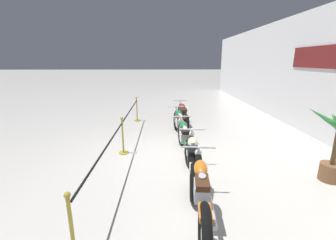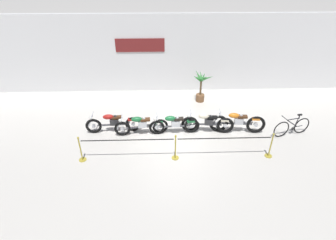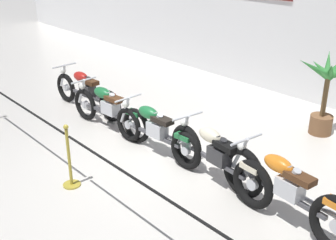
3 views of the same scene
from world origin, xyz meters
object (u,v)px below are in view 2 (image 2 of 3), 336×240
at_px(motorcycle_orange_4, 237,122).
at_px(bicycle, 292,127).
at_px(motorcycle_cream_3, 207,123).
at_px(potted_palm_left_of_row, 201,86).
at_px(motorcycle_green_2, 174,124).
at_px(stanchion_far_left, 142,144).
at_px(stanchion_mid_left, 175,151).
at_px(motorcycle_green_1, 141,125).
at_px(stanchion_mid_right, 270,149).
at_px(motorcycle_red_0, 113,123).

xyz_separation_m(motorcycle_orange_4, bicycle, (2.28, -0.30, -0.09)).
distance_m(motorcycle_cream_3, potted_palm_left_of_row, 3.02).
xyz_separation_m(motorcycle_green_2, motorcycle_cream_3, (1.43, 0.05, 0.01)).
xyz_separation_m(stanchion_far_left, stanchion_mid_left, (1.21, 0.00, -0.34)).
relative_size(stanchion_far_left, stanchion_mid_left, 6.77).
relative_size(motorcycle_green_1, motorcycle_cream_3, 1.01).
distance_m(motorcycle_green_1, motorcycle_orange_4, 4.12).
relative_size(motorcycle_cream_3, stanchion_far_left, 0.32).
height_order(motorcycle_green_2, bicycle, bicycle).
height_order(motorcycle_cream_3, motorcycle_orange_4, motorcycle_orange_4).
height_order(bicycle, stanchion_mid_right, stanchion_mid_right).
relative_size(motorcycle_cream_3, stanchion_mid_right, 2.15).
distance_m(motorcycle_green_2, bicycle, 5.00).
xyz_separation_m(bicycle, potted_palm_left_of_row, (-3.45, 3.32, 0.49)).
height_order(motorcycle_orange_4, stanchion_mid_right, stanchion_mid_right).
height_order(motorcycle_red_0, stanchion_mid_left, stanchion_mid_left).
xyz_separation_m(motorcycle_cream_3, stanchion_mid_right, (2.10, -1.74, -0.11)).
bearing_deg(motorcycle_orange_4, motorcycle_cream_3, 178.44).
height_order(motorcycle_red_0, motorcycle_green_2, motorcycle_red_0).
xyz_separation_m(bicycle, stanchion_mid_left, (-5.03, -1.41, -0.04)).
relative_size(motorcycle_cream_3, potted_palm_left_of_row, 1.36).
bearing_deg(potted_palm_left_of_row, stanchion_mid_left, -108.55).
relative_size(motorcycle_red_0, motorcycle_green_2, 1.10).
xyz_separation_m(stanchion_far_left, stanchion_mid_right, (4.79, 0.00, -0.34)).
xyz_separation_m(motorcycle_green_1, stanchion_mid_left, (1.37, -1.66, -0.10)).
xyz_separation_m(motorcycle_green_1, bicycle, (6.40, -0.25, -0.07)).
height_order(motorcycle_green_2, stanchion_mid_right, stanchion_mid_right).
height_order(motorcycle_green_1, stanchion_mid_left, stanchion_mid_left).
distance_m(motorcycle_cream_3, stanchion_mid_right, 2.74).
bearing_deg(motorcycle_orange_4, stanchion_mid_right, -64.20).
bearing_deg(motorcycle_cream_3, stanchion_mid_left, -130.26).
xyz_separation_m(motorcycle_green_2, motorcycle_orange_4, (2.71, 0.01, 0.03)).
xyz_separation_m(motorcycle_green_2, bicycle, (4.99, -0.28, -0.06)).
xyz_separation_m(bicycle, stanchion_mid_right, (-1.45, -1.41, -0.04)).
height_order(motorcycle_cream_3, bicycle, bicycle).
bearing_deg(stanchion_mid_right, stanchion_far_left, 180.00).
bearing_deg(motorcycle_cream_3, motorcycle_green_1, -178.39).
xyz_separation_m(bicycle, stanchion_far_left, (-6.25, -1.41, 0.30)).
height_order(motorcycle_green_2, potted_palm_left_of_row, potted_palm_left_of_row).
bearing_deg(motorcycle_red_0, motorcycle_cream_3, -2.09).
relative_size(bicycle, potted_palm_left_of_row, 1.03).
distance_m(motorcycle_green_2, stanchion_far_left, 2.12).
height_order(motorcycle_orange_4, stanchion_mid_left, stanchion_mid_left).
relative_size(motorcycle_red_0, motorcycle_green_1, 1.04).
xyz_separation_m(motorcycle_red_0, motorcycle_orange_4, (5.34, -0.18, 0.03)).
height_order(motorcycle_red_0, stanchion_mid_right, stanchion_mid_right).
distance_m(potted_palm_left_of_row, stanchion_mid_right, 5.16).
bearing_deg(potted_palm_left_of_row, motorcycle_orange_4, -68.85).
distance_m(motorcycle_green_2, motorcycle_orange_4, 2.71).
relative_size(motorcycle_red_0, stanchion_mid_left, 2.26).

